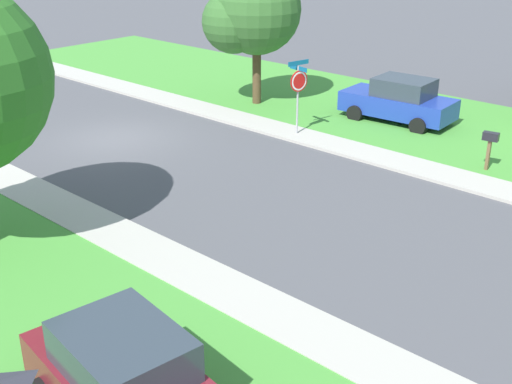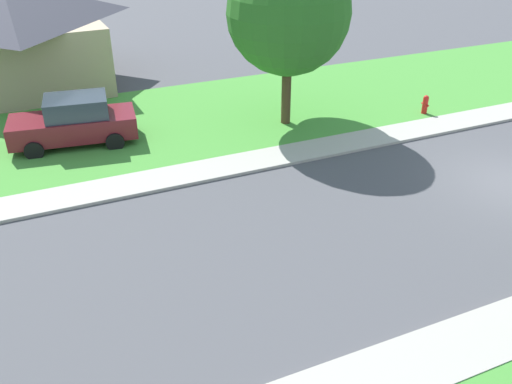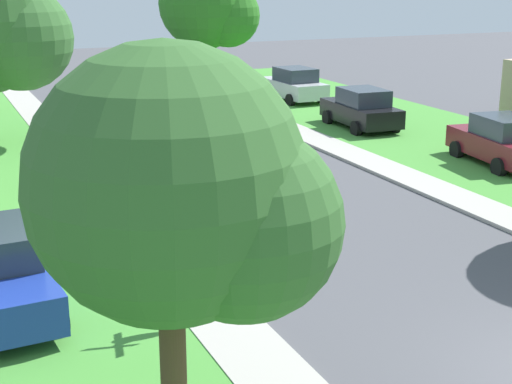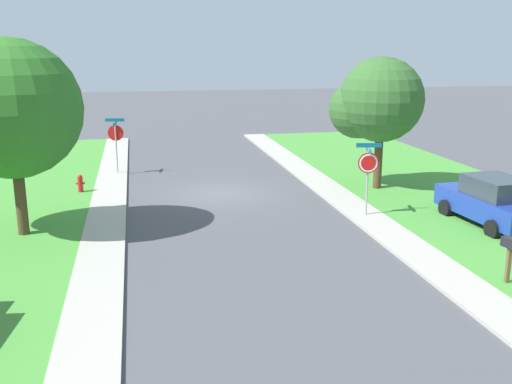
# 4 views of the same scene
# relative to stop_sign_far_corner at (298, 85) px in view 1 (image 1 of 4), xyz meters

# --- Properties ---
(ground_plane) EXTENTS (120.00, 120.00, 0.00)m
(ground_plane) POSITION_rel_stop_sign_far_corner_xyz_m (4.70, -4.65, -1.89)
(ground_plane) COLOR #4C4C51
(sidewalk_east) EXTENTS (1.40, 56.00, 0.10)m
(sidewalk_east) POSITION_rel_stop_sign_far_corner_xyz_m (9.40, 7.35, -1.84)
(sidewalk_east) COLOR #ADA89E
(sidewalk_east) RESTS_ON ground
(sidewalk_west) EXTENTS (1.40, 56.00, 0.10)m
(sidewalk_west) POSITION_rel_stop_sign_far_corner_xyz_m (-0.00, 7.35, -1.84)
(sidewalk_west) COLOR #ADA89E
(sidewalk_west) RESTS_ON ground
(stop_sign_far_corner) EXTENTS (0.91, 0.91, 2.77)m
(stop_sign_far_corner) POSITION_rel_stop_sign_far_corner_xyz_m (0.00, 0.00, 0.00)
(stop_sign_far_corner) COLOR #9E9EA3
(stop_sign_far_corner) RESTS_ON ground
(car_blue_kerbside_mid) EXTENTS (2.26, 4.41, 1.76)m
(car_blue_kerbside_mid) POSITION_rel_stop_sign_far_corner_xyz_m (-3.92, 1.85, -1.01)
(car_blue_kerbside_mid) COLOR #1E389E
(car_blue_kerbside_mid) RESTS_ON ground
(tree_sidewalk_near) EXTENTS (3.88, 3.61, 5.75)m
(tree_sidewalk_near) POSITION_rel_stop_sign_far_corner_xyz_m (-1.91, -4.06, 1.93)
(tree_sidewalk_near) COLOR #4C3823
(tree_sidewalk_near) RESTS_ON ground
(mailbox) EXTENTS (0.32, 0.51, 1.31)m
(mailbox) POSITION_rel_stop_sign_far_corner_xyz_m (-1.22, 6.70, -0.88)
(mailbox) COLOR brown
(mailbox) RESTS_ON ground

